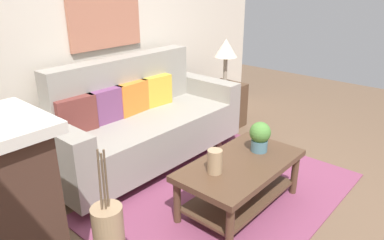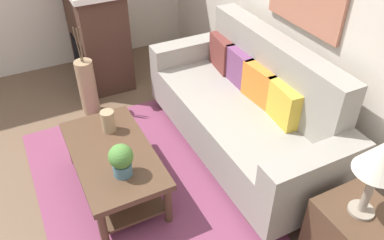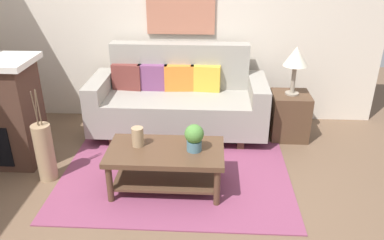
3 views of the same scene
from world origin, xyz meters
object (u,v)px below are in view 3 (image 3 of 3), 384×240
Objects in this scene: throw_pillow_plum at (153,77)px; framed_painting at (181,4)px; potted_plant_tabletop at (194,137)px; tabletop_vase at (138,137)px; throw_pillow_maroon at (127,77)px; couch at (179,101)px; side_table at (289,116)px; throw_pillow_mustard at (205,78)px; throw_pillow_orange at (179,78)px; coffee_table at (166,160)px; table_lamp at (296,58)px; floor_vase at (45,152)px.

throw_pillow_plum is 0.43× the size of framed_painting.
throw_pillow_plum is at bearing 113.17° from potted_plant_tabletop.
framed_painting reaches higher than tabletop_vase.
throw_pillow_maroon is 1.92× the size of tabletop_vase.
throw_pillow_plum is 1.29m from tabletop_vase.
couch is 1.25m from potted_plant_tabletop.
potted_plant_tabletop is 0.31× the size of framed_painting.
framed_painting reaches higher than throw_pillow_plum.
tabletop_vase is 1.92m from framed_painting.
couch is at bearing 178.22° from side_table.
framed_painting reaches higher than potted_plant_tabletop.
throw_pillow_mustard is at bearing 86.92° from potted_plant_tabletop.
coffee_table is at bearing -90.82° from throw_pillow_orange.
throw_pillow_mustard is 0.63× the size of table_lamp.
side_table is (1.03, -0.17, -0.40)m from throw_pillow_mustard.
throw_pillow_plum is 1.00× the size of throw_pillow_orange.
table_lamp is (1.10, 1.18, 0.42)m from potted_plant_tabletop.
throw_pillow_maroon is 1.43m from floor_vase.
coffee_table is at bearing -90.66° from framed_painting.
floor_vase is at bearing -128.11° from framed_painting.
side_table is 0.93× the size of floor_vase.
couch is 5.84× the size of throw_pillow_mustard.
throw_pillow_maroon is 1.00× the size of throw_pillow_orange.
table_lamp is (0.00, 0.00, 0.71)m from side_table.
throw_pillow_maroon is at bearing 180.00° from throw_pillow_mustard.
framed_painting reaches higher than throw_pillow_orange.
table_lamp is at bearing -9.31° from throw_pillow_mustard.
couch is 5.84× the size of throw_pillow_plum.
throw_pillow_plum is 1.71m from table_lamp.
throw_pillow_maroon is at bearing 180.00° from throw_pillow_orange.
throw_pillow_orange is 1.42m from side_table.
throw_pillow_orange is (0.65, 0.00, 0.00)m from throw_pillow_maroon.
potted_plant_tabletop reaches higher than floor_vase.
floor_vase is at bearing -157.52° from table_lamp.
floor_vase is (-2.59, -1.07, -0.69)m from table_lamp.
side_table is at bearing 40.61° from coffee_table.
throw_pillow_maroon is 0.32m from throw_pillow_plum.
framed_painting is at bearing 79.93° from tabletop_vase.
tabletop_vase is at bearing 166.95° from coffee_table.
tabletop_vase is 0.33× the size of table_lamp.
table_lamp is 0.95× the size of floor_vase.
throw_pillow_orange reaches higher than tabletop_vase.
potted_plant_tabletop is 1.64m from side_table.
potted_plant_tabletop is 0.44× the size of floor_vase.
table_lamp reaches higher than throw_pillow_maroon.
tabletop_vase is 0.31× the size of floor_vase.
couch is at bearing -158.63° from throw_pillow_mustard.
throw_pillow_plum is 0.64× the size of side_table.
throw_pillow_orange is at bearing 0.00° from throw_pillow_maroon.
coffee_table is 1.23m from floor_vase.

